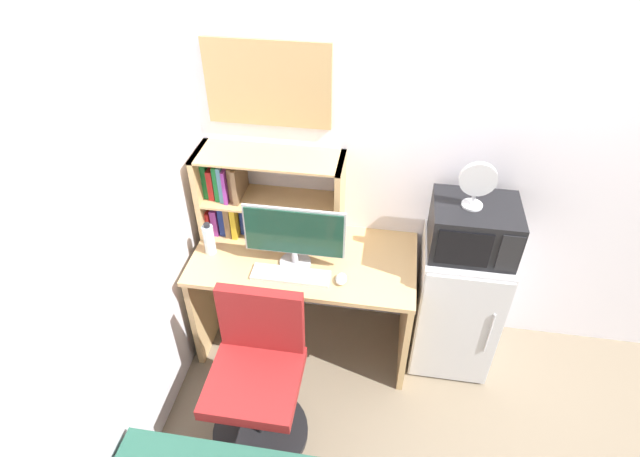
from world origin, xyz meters
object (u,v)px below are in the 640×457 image
hutch_bookshelf (248,193)px  microwave (474,228)px  computer_mouse (341,279)px  desk_chair (258,381)px  mini_fridge (456,304)px  desk_fan (477,183)px  water_bottle (209,239)px  keyboard (291,275)px  wall_corkboard (268,84)px  monitor (294,235)px

hutch_bookshelf → microwave: 1.31m
computer_mouse → desk_chair: bearing=-128.4°
hutch_bookshelf → mini_fridge: hutch_bookshelf is taller
mini_fridge → desk_fan: 0.89m
water_bottle → microwave: microwave is taller
water_bottle → microwave: (1.48, 0.10, 0.19)m
mini_fridge → microwave: 0.59m
microwave → desk_chair: (-1.07, -0.71, -0.63)m
keyboard → mini_fridge: size_ratio=0.49×
wall_corkboard → hutch_bookshelf: bearing=-137.4°
computer_mouse → desk_fan: size_ratio=0.35×
hutch_bookshelf → monitor: size_ratio=1.48×
desk_fan → desk_chair: bearing=-145.6°
keyboard → hutch_bookshelf: bearing=130.9°
hutch_bookshelf → mini_fridge: (1.30, -0.14, -0.59)m
computer_mouse → mini_fridge: 0.79m
monitor → water_bottle: (-0.52, 0.02, -0.12)m
hutch_bookshelf → water_bottle: (-0.18, -0.24, -0.18)m
computer_mouse → microwave: size_ratio=0.20×
microwave → wall_corkboard: wall_corkboard is taller
hutch_bookshelf → desk_chair: 1.08m
monitor → microwave: microwave is taller
computer_mouse → desk_fan: bearing=19.1°
water_bottle → mini_fridge: water_bottle is taller
water_bottle → wall_corkboard: size_ratio=0.31×
mini_fridge → monitor: bearing=-172.8°
computer_mouse → wall_corkboard: 1.13m
desk_chair → wall_corkboard: wall_corkboard is taller
monitor → desk_chair: monitor is taller
keyboard → desk_fan: (0.93, 0.23, 0.57)m
hutch_bookshelf → microwave: (1.30, -0.14, 0.00)m
desk_fan → microwave: bearing=8.9°
mini_fridge → wall_corkboard: 1.71m
water_bottle → computer_mouse: bearing=-9.0°
monitor → water_bottle: bearing=177.8°
mini_fridge → desk_chair: 1.28m
mini_fridge → desk_chair: (-1.07, -0.71, -0.03)m
microwave → hutch_bookshelf: bearing=173.9°
mini_fridge → desk_chair: bearing=-146.5°
water_bottle → desk_chair: size_ratio=0.23×
keyboard → monitor: bearing=87.9°
water_bottle → microwave: 1.50m
mini_fridge → wall_corkboard: wall_corkboard is taller
keyboard → desk_chair: bearing=-101.2°
desk_fan → wall_corkboard: wall_corkboard is taller
hutch_bookshelf → monitor: hutch_bookshelf is taller
desk_fan → desk_chair: 1.55m
mini_fridge → wall_corkboard: bearing=167.3°
microwave → desk_fan: (-0.04, -0.01, 0.29)m
hutch_bookshelf → wall_corkboard: bearing=42.6°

